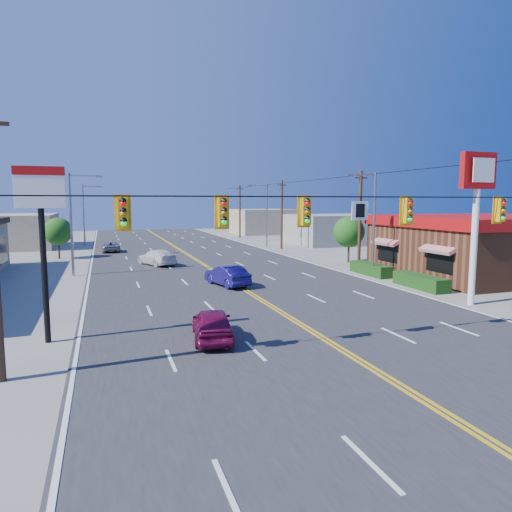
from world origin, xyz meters
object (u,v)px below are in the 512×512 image
object	(u,v)px
kfc	(485,245)
car_blue	(227,276)
pizza_hut_sign	(41,217)
car_magenta	(212,325)
signal_span	(330,225)
car_silver	(111,247)
kfc_pylon	(477,197)
car_white	(157,258)

from	to	relation	value
kfc	car_blue	distance (m)	20.74
pizza_hut_sign	car_magenta	xyz separation A→B (m)	(6.52, -2.00, -4.51)
kfc	car_magenta	bearing A→B (deg)	-157.70
kfc	car_magenta	distance (m)	26.41
car_blue	car_magenta	bearing A→B (deg)	58.63
signal_span	kfc	distance (m)	23.47
car_magenta	car_blue	world-z (taller)	car_blue
kfc	car_silver	size ratio (longest dim) A/B	3.87
car_blue	pizza_hut_sign	bearing A→B (deg)	29.89
kfc	kfc_pylon	world-z (taller)	kfc_pylon
signal_span	pizza_hut_sign	xyz separation A→B (m)	(-10.88, 4.00, 0.30)
car_blue	signal_span	bearing A→B (deg)	78.86
car_white	car_blue	bearing A→B (deg)	83.92
signal_span	kfc_pylon	distance (m)	11.87
kfc_pylon	car_silver	bearing A→B (deg)	118.57
car_magenta	car_white	xyz separation A→B (m)	(0.37, 23.77, 0.03)
kfc_pylon	kfc	bearing A→B (deg)	41.95
kfc_pylon	car_magenta	distance (m)	16.51
signal_span	car_blue	xyz separation A→B (m)	(-0.58, 13.76, -4.19)
car_white	signal_span	bearing A→B (deg)	76.89
car_blue	car_silver	size ratio (longest dim) A/B	1.01
car_silver	signal_span	bearing A→B (deg)	102.08
kfc_pylon	pizza_hut_sign	size ratio (longest dim) A/B	1.24
kfc	car_blue	size ratio (longest dim) A/B	3.85
signal_span	kfc	bearing A→B (deg)	30.94
signal_span	pizza_hut_sign	size ratio (longest dim) A/B	3.55
kfc	kfc_pylon	bearing A→B (deg)	-138.05
car_white	car_silver	distance (m)	13.39
car_magenta	car_white	world-z (taller)	car_white
kfc_pylon	car_magenta	xyz separation A→B (m)	(-15.48, -2.00, -5.37)
kfc_pylon	car_white	xyz separation A→B (m)	(-15.11, 21.77, -5.34)
car_magenta	car_white	bearing A→B (deg)	-82.28
car_silver	car_blue	bearing A→B (deg)	106.81
signal_span	car_blue	distance (m)	14.39
car_blue	kfc	bearing A→B (deg)	161.58
kfc	car_silver	xyz separation A→B (m)	(-27.75, 26.63, -1.80)
kfc_pylon	pizza_hut_sign	xyz separation A→B (m)	(-22.00, 0.00, -0.86)
car_white	kfc_pylon	bearing A→B (deg)	102.85
pizza_hut_sign	car_magenta	size ratio (longest dim) A/B	1.74
kfc_pylon	car_white	distance (m)	27.04
kfc_pylon	car_blue	distance (m)	16.14
pizza_hut_sign	car_blue	bearing A→B (deg)	43.45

